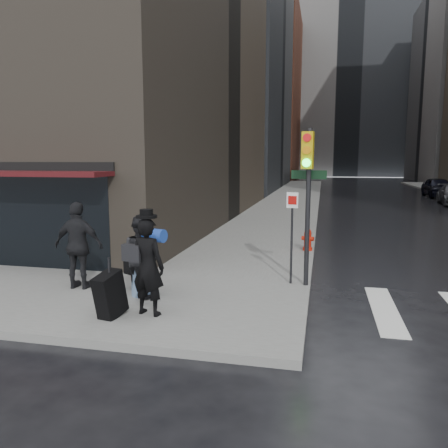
# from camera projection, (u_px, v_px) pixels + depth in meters

# --- Properties ---
(ground) EXTENTS (140.00, 140.00, 0.00)m
(ground) POSITION_uv_depth(u_px,v_px,m) (204.00, 313.00, 8.58)
(ground) COLOR black
(ground) RESTS_ON ground
(sidewalk_left) EXTENTS (4.00, 50.00, 0.15)m
(sidewalk_left) POSITION_uv_depth(u_px,v_px,m) (294.00, 197.00, 34.63)
(sidewalk_left) COLOR slate
(sidewalk_left) RESTS_ON ground
(bldg_left_mid) EXTENTS (22.00, 24.00, 34.00)m
(bldg_left_mid) POSITION_uv_depth(u_px,v_px,m) (179.00, 24.00, 45.61)
(bldg_left_mid) COLOR gray
(bldg_left_mid) RESTS_ON ground
(bldg_left_far) EXTENTS (22.00, 20.00, 26.00)m
(bldg_left_far) POSITION_uv_depth(u_px,v_px,m) (228.00, 96.00, 69.35)
(bldg_left_far) COLOR #582C1E
(bldg_left_far) RESTS_ON ground
(bldg_distant) EXTENTS (40.00, 12.00, 32.00)m
(bldg_distant) POSITION_uv_depth(u_px,v_px,m) (347.00, 88.00, 80.21)
(bldg_distant) COLOR gray
(bldg_distant) RESTS_ON ground
(man_overcoat) EXTENTS (1.20, 0.96, 1.99)m
(man_overcoat) POSITION_uv_depth(u_px,v_px,m) (140.00, 271.00, 7.94)
(man_overcoat) COLOR black
(man_overcoat) RESTS_ON ground
(man_jeans) EXTENTS (1.15, 1.04, 1.70)m
(man_jeans) POSITION_uv_depth(u_px,v_px,m) (141.00, 256.00, 9.12)
(man_jeans) COLOR black
(man_jeans) RESTS_ON ground
(man_greycoat) EXTENTS (1.13, 0.48, 1.93)m
(man_greycoat) POSITION_uv_depth(u_px,v_px,m) (79.00, 246.00, 9.60)
(man_greycoat) COLOR black
(man_greycoat) RESTS_ON ground
(traffic_light) EXTENTS (0.87, 0.48, 3.52)m
(traffic_light) POSITION_uv_depth(u_px,v_px,m) (306.00, 186.00, 9.59)
(traffic_light) COLOR black
(traffic_light) RESTS_ON ground
(fire_hydrant) EXTENTS (0.40, 0.30, 0.69)m
(fire_hydrant) POSITION_uv_depth(u_px,v_px,m) (308.00, 241.00, 13.77)
(fire_hydrant) COLOR #B31B0B
(fire_hydrant) RESTS_ON ground
(parked_car_4) EXTENTS (1.89, 4.65, 1.58)m
(parked_car_4) POSITION_uv_depth(u_px,v_px,m) (438.00, 187.00, 35.08)
(parked_car_4) COLOR black
(parked_car_4) RESTS_ON ground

